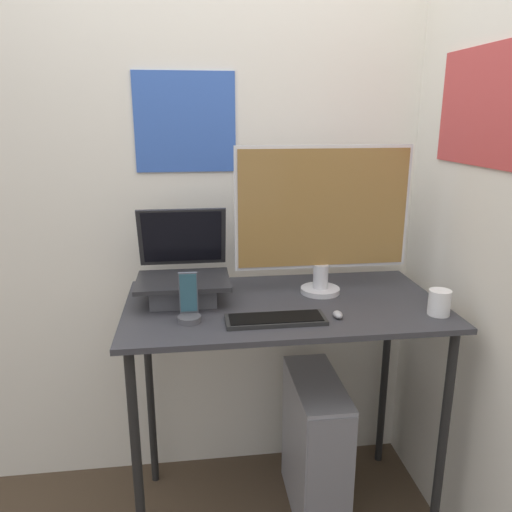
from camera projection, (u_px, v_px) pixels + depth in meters
name	position (u px, v px, depth m)	size (l,w,h in m)	color
wall_back	(267.00, 188.00, 2.11)	(6.00, 0.06, 2.60)	silver
desk	(283.00, 330.00, 1.86)	(1.15, 0.63, 0.94)	#333338
laptop	(183.00, 278.00, 1.84)	(0.34, 0.33, 0.32)	#4C4C51
monitor	(323.00, 217.00, 1.85)	(0.66, 0.15, 0.56)	silver
keyboard	(276.00, 319.00, 1.65)	(0.33, 0.11, 0.02)	black
mouse	(338.00, 315.00, 1.68)	(0.03, 0.05, 0.02)	#99999E
cell_phone	(189.00, 308.00, 1.65)	(0.08, 0.08, 0.17)	#4C4C51
computer_tower	(315.00, 447.00, 2.03)	(0.19, 0.46, 0.59)	gray
mug	(439.00, 302.00, 1.70)	(0.07, 0.07, 0.09)	white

